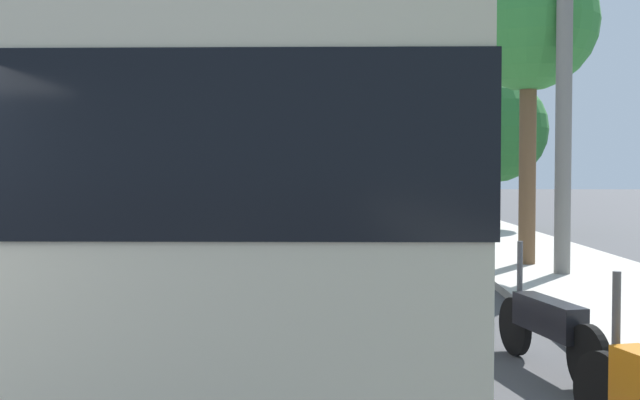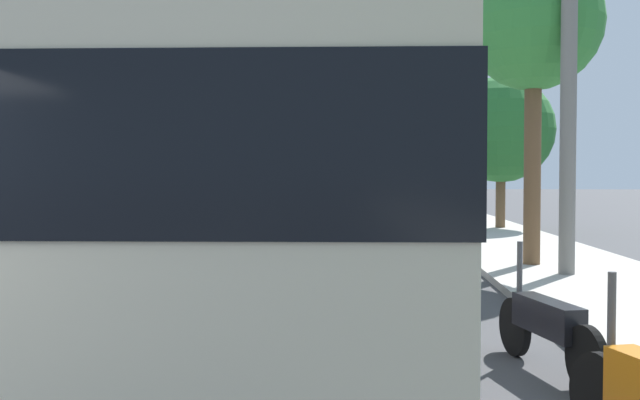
% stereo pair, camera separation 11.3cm
% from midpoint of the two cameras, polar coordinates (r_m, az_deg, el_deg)
% --- Properties ---
extents(sidewalk_curb, '(110.00, 3.60, 0.14)m').
position_cam_midpoint_polar(sidewalk_curb, '(14.13, 20.12, -5.95)').
color(sidewalk_curb, '#B2ADA3').
rests_on(sidewalk_curb, ground).
extents(lane_divider_line, '(110.00, 0.16, 0.01)m').
position_cam_midpoint_polar(lane_divider_line, '(13.85, -9.71, -6.29)').
color(lane_divider_line, silver).
rests_on(lane_divider_line, ground).
extents(coach_bus, '(11.56, 2.99, 3.19)m').
position_cam_midpoint_polar(coach_bus, '(9.15, -2.49, 0.79)').
color(coach_bus, beige).
rests_on(coach_bus, ground).
extents(motorcycle_far_end, '(2.05, 0.58, 1.27)m').
position_cam_midpoint_polar(motorcycle_far_end, '(7.57, 17.37, -9.61)').
color(motorcycle_far_end, black).
rests_on(motorcycle_far_end, ground).
extents(car_behind_bus, '(4.38, 2.06, 1.46)m').
position_cam_midpoint_polar(car_behind_bus, '(36.73, 2.57, -0.13)').
color(car_behind_bus, navy).
rests_on(car_behind_bus, ground).
extents(car_ahead_same_lane, '(4.62, 1.91, 1.47)m').
position_cam_midpoint_polar(car_ahead_same_lane, '(45.37, 2.60, 0.28)').
color(car_ahead_same_lane, silver).
rests_on(car_ahead_same_lane, ground).
extents(car_far_distant, '(4.30, 2.01, 1.49)m').
position_cam_midpoint_polar(car_far_distant, '(31.66, 0.93, -0.39)').
color(car_far_distant, red).
rests_on(car_far_distant, ground).
extents(roadside_tree_mid_block, '(2.82, 2.82, 6.58)m').
position_cam_midpoint_polar(roadside_tree_mid_block, '(15.78, 16.18, 13.26)').
color(roadside_tree_mid_block, brown).
rests_on(roadside_tree_mid_block, ground).
extents(roadside_tree_far_block, '(3.79, 3.79, 5.55)m').
position_cam_midpoint_polar(roadside_tree_far_block, '(26.43, 13.66, 5.46)').
color(roadside_tree_far_block, brown).
rests_on(roadside_tree_far_block, ground).
extents(utility_pole, '(0.30, 0.30, 7.69)m').
position_cam_midpoint_polar(utility_pole, '(14.22, 18.75, 9.37)').
color(utility_pole, slate).
rests_on(utility_pole, ground).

